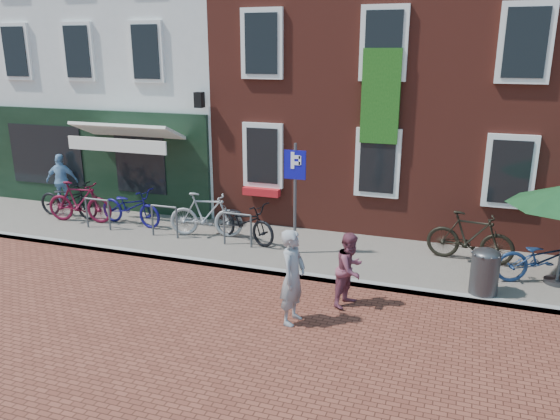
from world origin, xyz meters
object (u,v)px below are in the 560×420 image
(parking_sign, at_px, (295,182))
(bicycle_6, at_px, (544,258))
(bicycle_0, at_px, (68,200))
(cafe_person, at_px, (62,181))
(bicycle_2, at_px, (131,207))
(bicycle_3, at_px, (206,215))
(bicycle_5, at_px, (470,237))
(bicycle_4, at_px, (244,221))
(litter_bin, at_px, (485,269))
(bicycle_1, at_px, (79,202))
(boy, at_px, (350,269))
(woman, at_px, (293,277))

(parking_sign, relative_size, bicycle_6, 1.33)
(bicycle_0, bearing_deg, cafe_person, 48.02)
(bicycle_2, distance_m, bicycle_3, 2.34)
(bicycle_5, bearing_deg, bicycle_2, 98.33)
(bicycle_0, relative_size, bicycle_4, 1.00)
(bicycle_2, height_order, bicycle_4, same)
(litter_bin, distance_m, bicycle_1, 10.49)
(bicycle_5, bearing_deg, cafe_person, 93.88)
(litter_bin, xyz_separation_m, bicycle_1, (-10.41, 1.24, 0.06))
(bicycle_4, bearing_deg, boy, -107.10)
(bicycle_0, bearing_deg, bicycle_5, -87.95)
(parking_sign, xyz_separation_m, bicycle_3, (-2.47, 0.41, -1.13))
(parking_sign, bearing_deg, bicycle_1, 176.82)
(boy, relative_size, bicycle_2, 0.74)
(litter_bin, relative_size, bicycle_2, 0.51)
(bicycle_0, bearing_deg, woman, -113.87)
(litter_bin, distance_m, bicycle_2, 9.07)
(litter_bin, height_order, woman, woman)
(bicycle_0, xyz_separation_m, bicycle_3, (4.40, -0.22, 0.06))
(litter_bin, relative_size, bicycle_6, 0.51)
(parking_sign, bearing_deg, bicycle_0, 174.83)
(parking_sign, distance_m, bicycle_2, 4.99)
(cafe_person, height_order, bicycle_5, cafe_person)
(litter_bin, height_order, parking_sign, parking_sign)
(bicycle_2, height_order, bicycle_6, same)
(boy, relative_size, bicycle_6, 0.74)
(boy, height_order, bicycle_2, boy)
(bicycle_3, bearing_deg, bicycle_0, 75.74)
(woman, relative_size, bicycle_4, 0.89)
(bicycle_5, bearing_deg, parking_sign, 108.58)
(boy, distance_m, bicycle_1, 8.35)
(litter_bin, xyz_separation_m, bicycle_5, (-0.29, 1.68, 0.06))
(bicycle_5, bearing_deg, litter_bin, -163.18)
(cafe_person, height_order, bicycle_0, cafe_person)
(bicycle_4, bearing_deg, bicycle_1, 110.39)
(bicycle_3, xyz_separation_m, bicycle_6, (7.75, -0.32, -0.06))
(bicycle_0, distance_m, bicycle_2, 2.07)
(bicycle_0, xyz_separation_m, bicycle_1, (0.60, -0.27, 0.06))
(bicycle_2, bearing_deg, bicycle_3, -87.07)
(parking_sign, distance_m, bicycle_6, 5.41)
(cafe_person, height_order, bicycle_3, cafe_person)
(bicycle_6, bearing_deg, bicycle_0, 69.17)
(parking_sign, bearing_deg, bicycle_4, 165.14)
(litter_bin, relative_size, bicycle_0, 0.51)
(cafe_person, xyz_separation_m, bicycle_4, (6.28, -1.03, -0.30))
(parking_sign, bearing_deg, woman, -72.99)
(parking_sign, bearing_deg, litter_bin, -12.14)
(woman, bearing_deg, bicycle_2, 64.39)
(litter_bin, xyz_separation_m, cafe_person, (-11.85, 2.30, 0.30))
(parking_sign, relative_size, cafe_person, 1.60)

